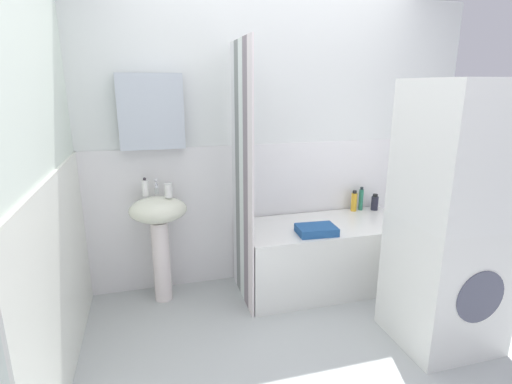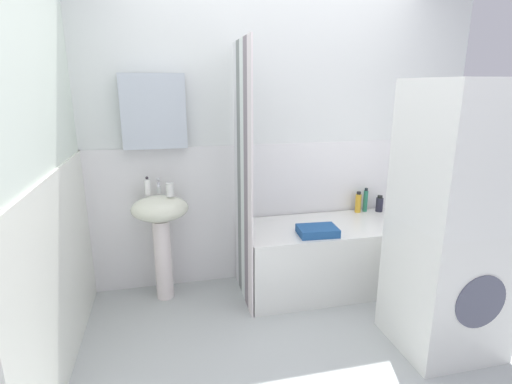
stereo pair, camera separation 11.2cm
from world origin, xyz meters
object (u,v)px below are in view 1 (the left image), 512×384
at_px(soap_dispenser, 145,188).
at_px(bathtub, 324,255).
at_px(towel_folded, 316,230).
at_px(washer_dryer_stack, 452,219).
at_px(toothbrush_cup, 168,191).
at_px(conditioner_bottle, 375,203).
at_px(shampoo_bottle, 354,201).
at_px(body_wash_bottle, 361,199).
at_px(sink, 159,226).

distance_m(soap_dispenser, bathtub, 1.58).
bearing_deg(towel_folded, washer_dryer_stack, -49.20).
xyz_separation_m(towel_folded, washer_dryer_stack, (0.61, -0.70, 0.27)).
relative_size(toothbrush_cup, conditioner_bottle, 0.70).
height_order(conditioner_bottle, shampoo_bottle, shampoo_bottle).
xyz_separation_m(conditioner_bottle, shampoo_bottle, (-0.20, 0.02, 0.02)).
bearing_deg(shampoo_bottle, body_wash_bottle, 7.29).
height_order(bathtub, conditioner_bottle, conditioner_bottle).
bearing_deg(towel_folded, bathtub, 47.58).
height_order(soap_dispenser, towel_folded, soap_dispenser).
distance_m(soap_dispenser, body_wash_bottle, 1.93).
bearing_deg(toothbrush_cup, soap_dispenser, 148.57).
xyz_separation_m(shampoo_bottle, towel_folded, (-0.57, -0.44, -0.06)).
xyz_separation_m(soap_dispenser, conditioner_bottle, (2.03, 0.02, -0.29)).
height_order(bathtub, body_wash_bottle, body_wash_bottle).
height_order(sink, soap_dispenser, soap_dispenser).
bearing_deg(body_wash_bottle, washer_dryer_stack, -91.86).
bearing_deg(sink, shampoo_bottle, 3.96).
height_order(sink, toothbrush_cup, toothbrush_cup).
distance_m(sink, soap_dispenser, 0.31).
xyz_separation_m(sink, washer_dryer_stack, (1.79, -1.03, 0.23)).
xyz_separation_m(soap_dispenser, bathtub, (1.43, -0.22, -0.64)).
distance_m(bathtub, conditioner_bottle, 0.74).
relative_size(conditioner_bottle, body_wash_bottle, 0.69).
bearing_deg(washer_dryer_stack, bathtub, 116.31).
height_order(sink, shampoo_bottle, sink).
bearing_deg(soap_dispenser, sink, -43.07).
height_order(bathtub, shampoo_bottle, shampoo_bottle).
bearing_deg(soap_dispenser, towel_folded, -17.61).
height_order(toothbrush_cup, bathtub, toothbrush_cup).
xyz_separation_m(body_wash_bottle, washer_dryer_stack, (-0.04, -1.16, 0.19)).
bearing_deg(shampoo_bottle, soap_dispenser, -178.67).
distance_m(sink, conditioner_bottle, 1.95).
distance_m(bathtub, washer_dryer_stack, 1.15).
bearing_deg(shampoo_bottle, sink, -176.04).
bearing_deg(body_wash_bottle, bathtub, -150.60).
distance_m(conditioner_bottle, shampoo_bottle, 0.20).
bearing_deg(washer_dryer_stack, toothbrush_cup, 149.52).
relative_size(sink, body_wash_bottle, 3.93).
height_order(soap_dispenser, body_wash_bottle, soap_dispenser).
height_order(sink, bathtub, sink).
relative_size(soap_dispenser, shampoo_bottle, 0.75).
bearing_deg(conditioner_bottle, toothbrush_cup, -176.26).
bearing_deg(washer_dryer_stack, towel_folded, 130.80).
relative_size(sink, toothbrush_cup, 8.17).
bearing_deg(conditioner_bottle, towel_folded, -151.44).
xyz_separation_m(toothbrush_cup, body_wash_bottle, (1.74, 0.16, -0.25)).
bearing_deg(toothbrush_cup, towel_folded, -15.22).
height_order(toothbrush_cup, body_wash_bottle, toothbrush_cup).
bearing_deg(bathtub, shampoo_bottle, 32.89).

